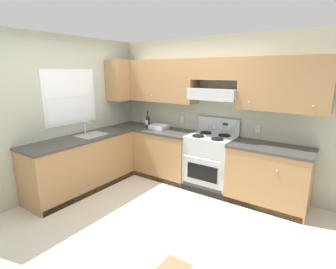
# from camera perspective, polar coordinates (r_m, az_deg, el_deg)

# --- Properties ---
(ground_plane) EXTENTS (7.04, 7.04, 0.00)m
(ground_plane) POSITION_cam_1_polar(r_m,az_deg,el_deg) (3.98, -6.40, -16.12)
(ground_plane) COLOR beige
(floor_accent_tile) EXTENTS (0.30, 0.30, 0.01)m
(floor_accent_tile) POSITION_cam_1_polar(r_m,az_deg,el_deg) (3.00, 1.23, -27.31)
(floor_accent_tile) COLOR olive
(floor_accent_tile) RESTS_ON ground_plane
(wall_back) EXTENTS (4.68, 0.57, 2.55)m
(wall_back) POSITION_cam_1_polar(r_m,az_deg,el_deg) (4.54, 9.96, 7.29)
(wall_back) COLOR #B7BAA3
(wall_back) RESTS_ON ground_plane
(wall_left) EXTENTS (0.47, 4.00, 2.55)m
(wall_left) POSITION_cam_1_polar(r_m,az_deg,el_deg) (4.83, -19.46, 5.48)
(wall_left) COLOR #B7BAA3
(wall_left) RESTS_ON ground_plane
(counter_back_run) EXTENTS (3.60, 0.65, 0.91)m
(counter_back_run) POSITION_cam_1_polar(r_m,az_deg,el_deg) (4.62, 5.45, -5.57)
(counter_back_run) COLOR #A87A4C
(counter_back_run) RESTS_ON ground_plane
(counter_left_run) EXTENTS (0.63, 1.91, 1.13)m
(counter_left_run) POSITION_cam_1_polar(r_m,az_deg,el_deg) (4.63, -18.30, -6.05)
(counter_left_run) COLOR #A87A4C
(counter_left_run) RESTS_ON ground_plane
(stove) EXTENTS (0.76, 0.62, 1.20)m
(stove) POSITION_cam_1_polar(r_m,az_deg,el_deg) (4.48, 9.27, -5.96)
(stove) COLOR #B7BABC
(stove) RESTS_ON ground_plane
(wine_bottle) EXTENTS (0.07, 0.08, 0.32)m
(wine_bottle) POSITION_cam_1_polar(r_m,az_deg,el_deg) (5.06, -4.47, 3.06)
(wine_bottle) COLOR black
(wine_bottle) RESTS_ON counter_back_run
(bowl) EXTENTS (0.32, 0.27, 0.07)m
(bowl) POSITION_cam_1_polar(r_m,az_deg,el_deg) (4.93, -1.97, 1.58)
(bowl) COLOR silver
(bowl) RESTS_ON counter_back_run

